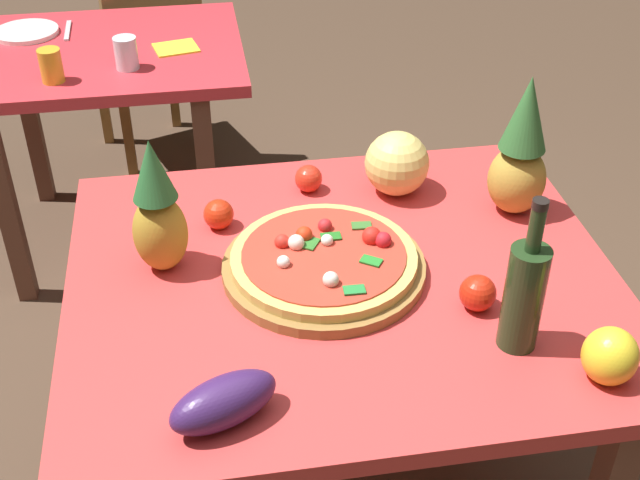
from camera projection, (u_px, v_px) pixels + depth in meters
name	position (u px, v px, depth m)	size (l,w,h in m)	color
display_table	(342.00, 307.00, 1.84)	(1.17, 1.00, 0.76)	brown
background_table	(101.00, 82.00, 2.87)	(0.97, 0.75, 0.76)	brown
dining_chair	(150.00, 53.00, 3.47)	(0.51, 0.51, 0.85)	olive
pizza_board	(324.00, 268.00, 1.79)	(0.44, 0.44, 0.03)	olive
pizza	(324.00, 257.00, 1.78)	(0.40, 0.40, 0.06)	#D2B358
wine_bottle	(524.00, 294.00, 1.55)	(0.08, 0.08, 0.33)	#21381A
pineapple_left	(521.00, 153.00, 1.91)	(0.13, 0.13, 0.34)	#B39036
pineapple_right	(158.00, 213.00, 1.74)	(0.12, 0.12, 0.31)	#B38D2B
melon	(397.00, 163.00, 2.02)	(0.16, 0.16, 0.16)	#E6CD6D
bell_pepper	(610.00, 356.00, 1.51)	(0.10, 0.10, 0.11)	yellow
eggplant	(224.00, 402.00, 1.43)	(0.20, 0.09, 0.09)	#3C2057
tomato_at_corner	(309.00, 179.00, 2.05)	(0.07, 0.07, 0.07)	red
tomato_beside_pepper	(515.00, 157.00, 2.14)	(0.07, 0.07, 0.07)	red
tomato_by_bottle	(478.00, 293.00, 1.68)	(0.08, 0.08, 0.08)	red
tomato_near_board	(219.00, 214.00, 1.92)	(0.07, 0.07, 0.07)	red
drinking_glass_juice	(51.00, 66.00, 2.56)	(0.07, 0.07, 0.10)	gold
drinking_glass_water	(126.00, 53.00, 2.64)	(0.07, 0.07, 0.10)	silver
dinner_plate	(26.00, 32.00, 2.90)	(0.22, 0.22, 0.02)	white
knife_utensil	(68.00, 31.00, 2.92)	(0.02, 0.18, 0.01)	silver
napkin_folded	(176.00, 48.00, 2.80)	(0.14, 0.12, 0.01)	yellow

